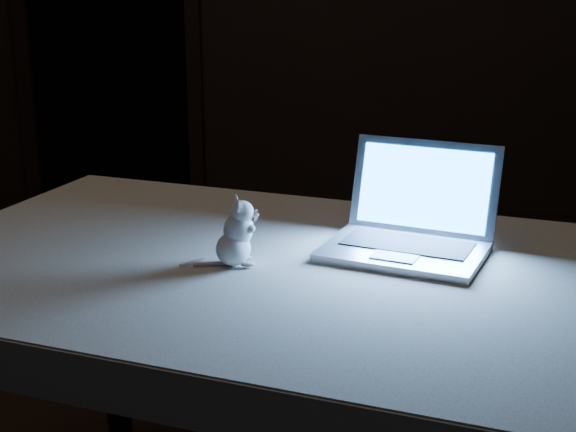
# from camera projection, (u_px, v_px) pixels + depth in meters

# --- Properties ---
(doorway) EXTENTS (1.06, 0.36, 2.13)m
(doorway) POSITION_uv_depth(u_px,v_px,m) (106.00, 11.00, 4.56)
(doorway) COLOR black
(doorway) RESTS_ON back_wall
(table) EXTENTS (1.52, 1.16, 0.73)m
(table) POSITION_uv_depth(u_px,v_px,m) (263.00, 424.00, 1.78)
(table) COLOR black
(table) RESTS_ON floor
(tablecloth) EXTENTS (1.57, 1.16, 0.09)m
(tablecloth) POSITION_uv_depth(u_px,v_px,m) (271.00, 286.00, 1.66)
(tablecloth) COLOR beige
(tablecloth) RESTS_ON table
(laptop) EXTENTS (0.38, 0.36, 0.22)m
(laptop) POSITION_uv_depth(u_px,v_px,m) (405.00, 205.00, 1.66)
(laptop) COLOR #A4A4A9
(laptop) RESTS_ON tablecloth
(plush_mouse) EXTENTS (0.12, 0.12, 0.14)m
(plush_mouse) POSITION_uv_depth(u_px,v_px,m) (233.00, 232.00, 1.62)
(plush_mouse) COLOR silver
(plush_mouse) RESTS_ON tablecloth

